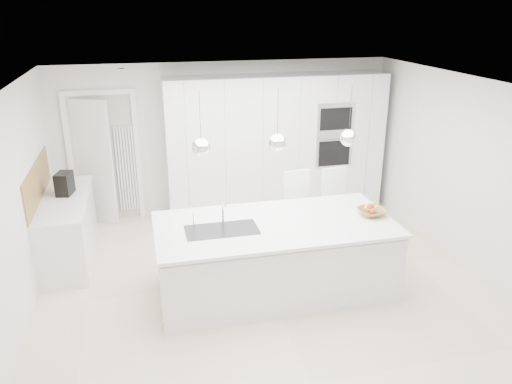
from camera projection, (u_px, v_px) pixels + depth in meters
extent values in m
plane|color=beige|center=(261.00, 279.00, 6.45)|extent=(5.50, 5.50, 0.00)
plane|color=silver|center=(225.00, 138.00, 8.29)|extent=(5.50, 0.00, 5.50)
plane|color=silver|center=(16.00, 209.00, 5.41)|extent=(0.00, 5.00, 5.00)
plane|color=white|center=(262.00, 84.00, 5.57)|extent=(5.50, 5.50, 0.00)
cube|color=white|center=(276.00, 146.00, 8.22)|extent=(3.60, 0.60, 2.30)
cube|color=white|center=(88.00, 163.00, 7.82)|extent=(0.76, 0.38, 2.00)
cube|color=white|center=(68.00, 230.00, 6.86)|extent=(0.60, 1.80, 0.86)
cube|color=white|center=(63.00, 199.00, 6.70)|extent=(0.62, 1.82, 0.04)
cube|color=olive|center=(37.00, 182.00, 6.54)|extent=(0.02, 1.80, 0.50)
cube|color=white|center=(276.00, 260.00, 6.05)|extent=(2.80, 1.20, 0.86)
cube|color=white|center=(275.00, 224.00, 5.94)|extent=(2.84, 1.40, 0.04)
cylinder|color=white|center=(223.00, 211.00, 5.88)|extent=(0.02, 0.02, 0.30)
sphere|color=white|center=(201.00, 147.00, 5.35)|extent=(0.20, 0.20, 0.20)
sphere|color=white|center=(277.00, 142.00, 5.53)|extent=(0.20, 0.20, 0.20)
sphere|color=white|center=(349.00, 138.00, 5.72)|extent=(0.20, 0.20, 0.20)
imported|color=olive|center=(372.00, 212.00, 6.13)|extent=(0.36, 0.36, 0.08)
cube|color=black|center=(64.00, 184.00, 6.78)|extent=(0.24, 0.32, 0.31)
sphere|color=#B5291E|center=(371.00, 208.00, 6.17)|extent=(0.09, 0.09, 0.09)
sphere|color=#B5291E|center=(372.00, 212.00, 6.06)|extent=(0.08, 0.08, 0.08)
sphere|color=#B5291E|center=(370.00, 209.00, 6.14)|extent=(0.08, 0.08, 0.08)
sphere|color=#B5291E|center=(370.00, 209.00, 6.15)|extent=(0.07, 0.07, 0.07)
torus|color=yellow|center=(371.00, 206.00, 6.11)|extent=(0.24, 0.17, 0.22)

